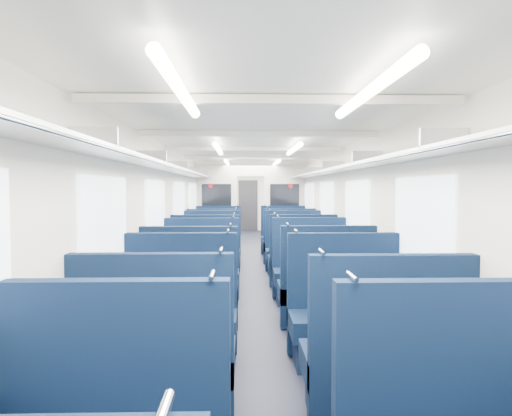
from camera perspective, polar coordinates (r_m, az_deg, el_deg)
floor at (r=9.36m, az=-0.41°, el=-7.94°), size 2.80×18.00×0.01m
ceiling at (r=9.22m, az=-0.42°, el=6.57°), size 2.80×18.00×0.01m
wall_left at (r=9.29m, az=-9.08°, el=-0.74°), size 0.02×18.00×2.35m
dado_left at (r=9.37m, az=-8.95°, el=-5.79°), size 0.03×17.90×0.70m
wall_right at (r=9.35m, az=8.20°, el=-0.72°), size 0.02×18.00×2.35m
dado_right at (r=9.43m, az=8.07°, el=-5.73°), size 0.03×17.90×0.70m
wall_far at (r=18.21m, az=-0.99°, el=0.87°), size 2.80×0.02×2.35m
luggage_rack_left at (r=9.26m, az=-7.96°, el=4.19°), size 0.36×17.40×0.18m
luggage_rack_right at (r=9.31m, az=7.09°, el=4.19°), size 0.36×17.40×0.18m
windows at (r=8.75m, az=-0.36°, el=0.69°), size 2.78×15.60×0.75m
ceiling_fittings at (r=8.96m, az=-0.38°, el=6.30°), size 2.70×16.06×0.11m
end_door at (r=18.15m, az=-0.99°, el=0.31°), size 0.75×0.06×2.00m
bulkhead at (r=11.84m, az=-0.68°, el=0.26°), size 2.80×0.10×2.35m
seat_4 at (r=3.63m, az=-12.33°, el=-18.61°), size 1.15×0.64×1.28m
seat_5 at (r=3.62m, az=15.69°, el=-18.69°), size 1.15×0.64×1.28m
seat_6 at (r=4.67m, az=-9.70°, el=-13.72°), size 1.15×0.64×1.28m
seat_7 at (r=4.70m, az=11.31°, el=-13.66°), size 1.15×0.64×1.28m
seat_8 at (r=5.73m, az=-8.12°, el=-10.67°), size 1.15×0.64×1.28m
seat_9 at (r=5.83m, az=8.66°, el=-10.45°), size 1.15×0.64×1.28m
seat_10 at (r=6.87m, az=-7.00°, el=-8.44°), size 1.15×0.64×1.28m
seat_11 at (r=6.97m, az=6.91°, el=-8.28°), size 1.15×0.64×1.28m
seat_12 at (r=7.96m, az=-6.24°, el=-6.93°), size 1.15×0.64×1.28m
seat_13 at (r=8.05m, az=5.74°, el=-6.82°), size 1.15×0.64×1.28m
seat_14 at (r=9.11m, az=-5.64°, el=-5.73°), size 1.15×0.64×1.28m
seat_15 at (r=9.17m, az=4.82°, el=-5.67°), size 1.15×0.64×1.28m
seat_16 at (r=10.10m, az=-5.24°, el=-4.91°), size 1.15×0.64×1.28m
seat_17 at (r=10.33m, az=4.10°, el=-4.74°), size 1.15×0.64×1.28m
seat_18 at (r=11.37m, az=-4.82°, el=-4.08°), size 1.15×0.64×1.28m
seat_19 at (r=11.48m, az=3.52°, el=-4.01°), size 1.15×0.64×1.28m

